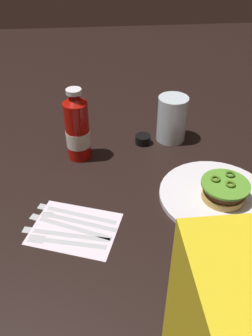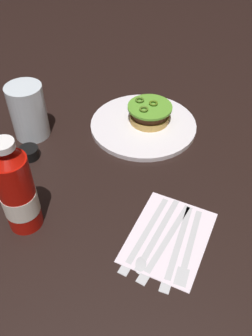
{
  "view_description": "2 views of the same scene",
  "coord_description": "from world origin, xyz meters",
  "px_view_note": "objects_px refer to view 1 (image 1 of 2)",
  "views": [
    {
      "loc": [
        0.19,
        0.67,
        0.58
      ],
      "look_at": [
        0.13,
        0.02,
        0.09
      ],
      "focal_mm": 37.14,
      "sensor_mm": 36.0,
      "label": 1
    },
    {
      "loc": [
        0.65,
        0.08,
        0.57
      ],
      "look_at": [
        0.12,
        0.03,
        0.05
      ],
      "focal_mm": 37.46,
      "sensor_mm": 36.0,
      "label": 2
    }
  ],
  "objects_px": {
    "ketchup_bottle": "(77,129)",
    "napkin": "(75,228)",
    "dinner_plate": "(215,196)",
    "steak_knife": "(71,212)",
    "burger_sandwich": "(224,190)",
    "fork_utensil": "(59,241)",
    "condiment_cup": "(143,139)",
    "butter_knife": "(64,224)",
    "spoon_utensil": "(66,218)",
    "water_glass": "(172,119)",
    "table_knife": "(60,233)"
  },
  "relations": [
    {
      "from": "dinner_plate",
      "to": "ketchup_bottle",
      "type": "xyz_separation_m",
      "value": [
        0.34,
        -0.21,
        0.09
      ]
    },
    {
      "from": "condiment_cup",
      "to": "butter_knife",
      "type": "distance_m",
      "value": 0.39
    },
    {
      "from": "water_glass",
      "to": "ketchup_bottle",
      "type": "bearing_deg",
      "value": 13.84
    },
    {
      "from": "condiment_cup",
      "to": "butter_knife",
      "type": "bearing_deg",
      "value": 55.47
    },
    {
      "from": "burger_sandwich",
      "to": "dinner_plate",
      "type": "bearing_deg",
      "value": -48.74
    },
    {
      "from": "steak_knife",
      "to": "condiment_cup",
      "type": "bearing_deg",
      "value": -126.19
    },
    {
      "from": "ketchup_bottle",
      "to": "burger_sandwich",
      "type": "bearing_deg",
      "value": 146.87
    },
    {
      "from": "water_glass",
      "to": "steak_knife",
      "type": "distance_m",
      "value": 0.43
    },
    {
      "from": "butter_knife",
      "to": "table_knife",
      "type": "bearing_deg",
      "value": 70.96
    },
    {
      "from": "steak_knife",
      "to": "spoon_utensil",
      "type": "distance_m",
      "value": 0.02
    },
    {
      "from": "ketchup_bottle",
      "to": "steak_knife",
      "type": "distance_m",
      "value": 0.25
    },
    {
      "from": "dinner_plate",
      "to": "burger_sandwich",
      "type": "bearing_deg",
      "value": 131.26
    },
    {
      "from": "dinner_plate",
      "to": "ketchup_bottle",
      "type": "distance_m",
      "value": 0.41
    },
    {
      "from": "napkin",
      "to": "steak_knife",
      "type": "relative_size",
      "value": 1.0
    },
    {
      "from": "dinner_plate",
      "to": "table_knife",
      "type": "distance_m",
      "value": 0.39
    },
    {
      "from": "ketchup_bottle",
      "to": "spoon_utensil",
      "type": "height_order",
      "value": "ketchup_bottle"
    },
    {
      "from": "dinner_plate",
      "to": "table_knife",
      "type": "height_order",
      "value": "dinner_plate"
    },
    {
      "from": "ketchup_bottle",
      "to": "spoon_utensil",
      "type": "xyz_separation_m",
      "value": [
        0.03,
        0.25,
        -0.09
      ]
    },
    {
      "from": "water_glass",
      "to": "napkin",
      "type": "xyz_separation_m",
      "value": [
        0.29,
        0.35,
        -0.07
      ]
    },
    {
      "from": "napkin",
      "to": "ketchup_bottle",
      "type": "bearing_deg",
      "value": -91.75
    },
    {
      "from": "ketchup_bottle",
      "to": "napkin",
      "type": "relative_size",
      "value": 1.1
    },
    {
      "from": "dinner_plate",
      "to": "steak_knife",
      "type": "height_order",
      "value": "dinner_plate"
    },
    {
      "from": "ketchup_bottle",
      "to": "napkin",
      "type": "distance_m",
      "value": 0.3
    },
    {
      "from": "water_glass",
      "to": "fork_utensil",
      "type": "xyz_separation_m",
      "value": [
        0.32,
        0.39,
        -0.06
      ]
    },
    {
      "from": "dinner_plate",
      "to": "spoon_utensil",
      "type": "relative_size",
      "value": 1.54
    },
    {
      "from": "spoon_utensil",
      "to": "table_knife",
      "type": "relative_size",
      "value": 0.92
    },
    {
      "from": "ketchup_bottle",
      "to": "fork_utensil",
      "type": "xyz_separation_m",
      "value": [
        0.04,
        0.32,
        -0.09
      ]
    },
    {
      "from": "dinner_plate",
      "to": "napkin",
      "type": "relative_size",
      "value": 1.47
    },
    {
      "from": "ketchup_bottle",
      "to": "spoon_utensil",
      "type": "bearing_deg",
      "value": 83.55
    },
    {
      "from": "dinner_plate",
      "to": "condiment_cup",
      "type": "xyz_separation_m",
      "value": [
        0.15,
        -0.26,
        0.01
      ]
    },
    {
      "from": "dinner_plate",
      "to": "steak_knife",
      "type": "xyz_separation_m",
      "value": [
        0.35,
        0.02,
        -0.0
      ]
    },
    {
      "from": "fork_utensil",
      "to": "steak_knife",
      "type": "bearing_deg",
      "value": -104.9
    },
    {
      "from": "ketchup_bottle",
      "to": "table_knife",
      "type": "xyz_separation_m",
      "value": [
        0.04,
        0.3,
        -0.09
      ]
    },
    {
      "from": "burger_sandwich",
      "to": "table_knife",
      "type": "distance_m",
      "value": 0.4
    },
    {
      "from": "table_knife",
      "to": "fork_utensil",
      "type": "xyz_separation_m",
      "value": [
        0.0,
        0.02,
        -0.0
      ]
    },
    {
      "from": "spoon_utensil",
      "to": "fork_utensil",
      "type": "distance_m",
      "value": 0.07
    },
    {
      "from": "water_glass",
      "to": "spoon_utensil",
      "type": "distance_m",
      "value": 0.45
    },
    {
      "from": "condiment_cup",
      "to": "fork_utensil",
      "type": "bearing_deg",
      "value": 58.04
    },
    {
      "from": "burger_sandwich",
      "to": "napkin",
      "type": "bearing_deg",
      "value": 9.02
    },
    {
      "from": "ketchup_bottle",
      "to": "napkin",
      "type": "xyz_separation_m",
      "value": [
        0.01,
        0.29,
        -0.09
      ]
    },
    {
      "from": "spoon_utensil",
      "to": "table_knife",
      "type": "height_order",
      "value": "same"
    },
    {
      "from": "water_glass",
      "to": "spoon_utensil",
      "type": "height_order",
      "value": "water_glass"
    },
    {
      "from": "water_glass",
      "to": "spoon_utensil",
      "type": "relative_size",
      "value": 0.77
    },
    {
      "from": "butter_knife",
      "to": "burger_sandwich",
      "type": "bearing_deg",
      "value": -173.18
    },
    {
      "from": "fork_utensil",
      "to": "napkin",
      "type": "bearing_deg",
      "value": -131.73
    },
    {
      "from": "burger_sandwich",
      "to": "fork_utensil",
      "type": "xyz_separation_m",
      "value": [
        0.39,
        0.09,
        -0.03
      ]
    },
    {
      "from": "steak_knife",
      "to": "butter_knife",
      "type": "relative_size",
      "value": 0.99
    },
    {
      "from": "burger_sandwich",
      "to": "water_glass",
      "type": "xyz_separation_m",
      "value": [
        0.07,
        -0.3,
        0.03
      ]
    },
    {
      "from": "fork_utensil",
      "to": "dinner_plate",
      "type": "bearing_deg",
      "value": -164.15
    },
    {
      "from": "condiment_cup",
      "to": "napkin",
      "type": "relative_size",
      "value": 0.25
    }
  ]
}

